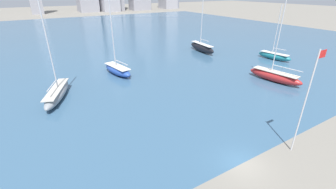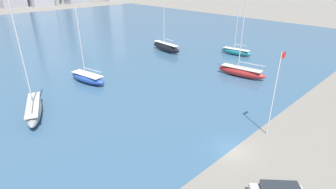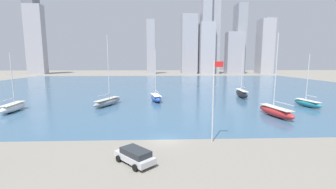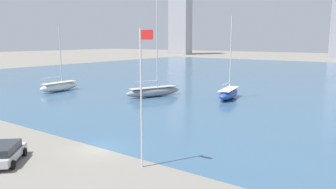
# 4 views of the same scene
# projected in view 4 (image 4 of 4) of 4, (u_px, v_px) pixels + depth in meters

# --- Properties ---
(ground_plane) EXTENTS (500.00, 500.00, 0.00)m
(ground_plane) POSITION_uv_depth(u_px,v_px,m) (101.00, 148.00, 29.91)
(ground_plane) COLOR gray
(harbor_water) EXTENTS (180.00, 140.00, 0.00)m
(harbor_water) POSITION_uv_depth(u_px,v_px,m) (301.00, 78.00, 85.77)
(harbor_water) COLOR #385B7A
(harbor_water) RESTS_ON ground_plane
(flag_pole) EXTENTS (1.24, 0.14, 10.64)m
(flag_pole) POSITION_uv_depth(u_px,v_px,m) (142.00, 94.00, 24.50)
(flag_pole) COLOR silver
(flag_pole) RESTS_ON ground_plane
(sailboat_blue) EXTENTS (3.89, 8.68, 13.69)m
(sailboat_blue) POSITION_uv_depth(u_px,v_px,m) (229.00, 93.00, 54.86)
(sailboat_blue) COLOR #284CA8
(sailboat_blue) RESTS_ON harbor_water
(sailboat_white) EXTENTS (2.63, 8.66, 12.38)m
(sailboat_white) POSITION_uv_depth(u_px,v_px,m) (59.00, 86.00, 63.03)
(sailboat_white) COLOR white
(sailboat_white) RESTS_ON harbor_water
(sailboat_gray) EXTENTS (5.76, 10.56, 16.61)m
(sailboat_gray) POSITION_uv_depth(u_px,v_px,m) (154.00, 91.00, 56.99)
(sailboat_gray) COLOR gray
(sailboat_gray) RESTS_ON harbor_water
(parked_wagon_silver) EXTENTS (4.64, 4.78, 1.57)m
(parked_wagon_silver) POSITION_uv_depth(u_px,v_px,m) (5.00, 153.00, 26.16)
(parked_wagon_silver) COLOR #B7B7BC
(parked_wagon_silver) RESTS_ON ground_plane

